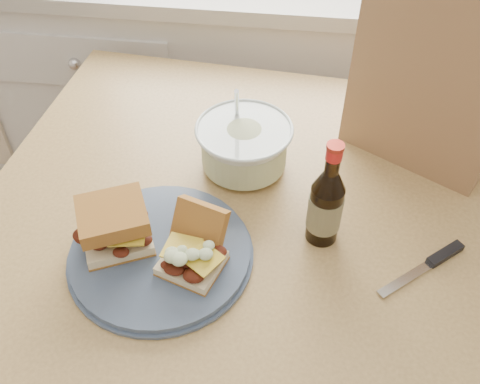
# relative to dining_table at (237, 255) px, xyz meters

# --- Properties ---
(cabinet_run) EXTENTS (2.50, 0.64, 0.94)m
(cabinet_run) POSITION_rel_dining_table_xyz_m (-0.05, 0.90, -0.24)
(cabinet_run) COLOR white
(cabinet_run) RESTS_ON ground
(dining_table) EXTENTS (1.07, 1.07, 0.83)m
(dining_table) POSITION_rel_dining_table_xyz_m (0.00, 0.00, 0.00)
(dining_table) COLOR tan
(dining_table) RESTS_ON ground
(plate) EXTENTS (0.31, 0.31, 0.02)m
(plate) POSITION_rel_dining_table_xyz_m (-0.12, -0.11, 0.13)
(plate) COLOR #455570
(plate) RESTS_ON dining_table
(sandwich_left) EXTENTS (0.15, 0.14, 0.08)m
(sandwich_left) POSITION_rel_dining_table_xyz_m (-0.20, -0.10, 0.18)
(sandwich_left) COLOR beige
(sandwich_left) RESTS_ON plate
(sandwich_right) EXTENTS (0.12, 0.16, 0.08)m
(sandwich_right) POSITION_rel_dining_table_xyz_m (-0.06, -0.12, 0.17)
(sandwich_right) COLOR beige
(sandwich_right) RESTS_ON plate
(coleslaw_bowl) EXTENTS (0.19, 0.19, 0.19)m
(coleslaw_bowl) POSITION_rel_dining_table_xyz_m (-0.00, 0.14, 0.17)
(coleslaw_bowl) COLOR white
(coleslaw_bowl) RESTS_ON dining_table
(beer_bottle) EXTENTS (0.06, 0.06, 0.22)m
(beer_bottle) POSITION_rel_dining_table_xyz_m (0.16, -0.03, 0.20)
(beer_bottle) COLOR black
(beer_bottle) RESTS_ON dining_table
(knife) EXTENTS (0.16, 0.14, 0.01)m
(knife) POSITION_rel_dining_table_xyz_m (0.35, -0.07, 0.13)
(knife) COLOR silver
(knife) RESTS_ON dining_table
(paper_bag) EXTENTS (0.35, 0.31, 0.38)m
(paper_bag) POSITION_rel_dining_table_xyz_m (0.36, 0.26, 0.31)
(paper_bag) COLOR #A57650
(paper_bag) RESTS_ON dining_table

